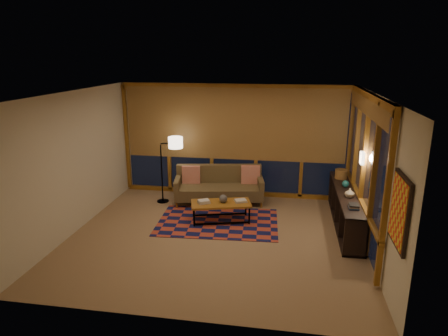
% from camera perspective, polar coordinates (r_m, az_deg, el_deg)
% --- Properties ---
extents(floor, '(5.50, 5.00, 0.01)m').
position_cam_1_polar(floor, '(7.72, -1.23, -9.81)').
color(floor, '#A28167').
rests_on(floor, ground).
extents(ceiling, '(5.50, 5.00, 0.01)m').
position_cam_1_polar(ceiling, '(6.98, -1.36, 10.58)').
color(ceiling, beige).
rests_on(ceiling, walls).
extents(walls, '(5.51, 5.01, 2.70)m').
position_cam_1_polar(walls, '(7.23, -1.29, -0.13)').
color(walls, beige).
rests_on(walls, floor).
extents(window_wall_back, '(5.30, 0.16, 2.60)m').
position_cam_1_polar(window_wall_back, '(9.56, 1.41, 3.86)').
color(window_wall_back, '#9D6E22').
rests_on(window_wall_back, walls).
extents(window_wall_right, '(0.16, 3.70, 2.60)m').
position_cam_1_polar(window_wall_right, '(7.82, 19.27, 0.19)').
color(window_wall_right, '#9D6E22').
rests_on(window_wall_right, walls).
extents(wall_art, '(0.06, 0.74, 0.94)m').
position_cam_1_polar(wall_art, '(5.51, 23.74, -5.67)').
color(wall_art, red).
rests_on(wall_art, walls).
extents(wall_sconce, '(0.12, 0.18, 0.22)m').
position_cam_1_polar(wall_sconce, '(7.61, 19.14, 1.35)').
color(wall_sconce, '#FFE6C4').
rests_on(wall_sconce, walls).
extents(sofa, '(2.12, 1.15, 0.82)m').
position_cam_1_polar(sofa, '(9.27, -0.72, -2.55)').
color(sofa, brown).
rests_on(sofa, floor).
extents(pillow_left, '(0.44, 0.21, 0.42)m').
position_cam_1_polar(pillow_left, '(9.44, -4.71, -0.92)').
color(pillow_left, red).
rests_on(pillow_left, sofa).
extents(pillow_right, '(0.45, 0.20, 0.44)m').
position_cam_1_polar(pillow_right, '(9.39, 3.82, -0.93)').
color(pillow_right, red).
rests_on(pillow_right, sofa).
extents(area_rug, '(2.55, 1.78, 0.01)m').
position_cam_1_polar(area_rug, '(8.34, -0.89, -7.71)').
color(area_rug, '#B3412D').
rests_on(area_rug, floor).
extents(coffee_table, '(1.32, 0.86, 0.41)m').
position_cam_1_polar(coffee_table, '(8.33, -0.44, -6.28)').
color(coffee_table, '#9D6E22').
rests_on(coffee_table, floor).
extents(book_stack_a, '(0.34, 0.32, 0.08)m').
position_cam_1_polar(book_stack_a, '(8.23, -2.90, -4.77)').
color(book_stack_a, silver).
rests_on(book_stack_a, coffee_table).
extents(book_stack_b, '(0.31, 0.28, 0.05)m').
position_cam_1_polar(book_stack_b, '(8.30, 2.39, -4.67)').
color(book_stack_b, silver).
rests_on(book_stack_b, coffee_table).
extents(ceramic_pot, '(0.20, 0.20, 0.17)m').
position_cam_1_polar(ceramic_pot, '(8.24, -0.11, -4.38)').
color(ceramic_pot, black).
rests_on(ceramic_pot, coffee_table).
extents(floor_lamp, '(0.61, 0.55, 1.53)m').
position_cam_1_polar(floor_lamp, '(9.33, -8.90, -0.33)').
color(floor_lamp, black).
rests_on(floor_lamp, floor).
extents(bookshelf, '(0.40, 2.86, 0.71)m').
position_cam_1_polar(bookshelf, '(8.47, 16.95, -5.50)').
color(bookshelf, '#33231D').
rests_on(bookshelf, floor).
extents(basket, '(0.33, 0.33, 0.20)m').
position_cam_1_polar(basket, '(9.15, 16.39, -0.82)').
color(basket, brown).
rests_on(basket, bookshelf).
extents(teal_bowl, '(0.18, 0.18, 0.15)m').
position_cam_1_polar(teal_bowl, '(8.57, 16.97, -2.18)').
color(teal_bowl, '#1E6869').
rests_on(teal_bowl, bookshelf).
extents(vase, '(0.22, 0.22, 0.19)m').
position_cam_1_polar(vase, '(7.99, 17.52, -3.39)').
color(vase, tan).
rests_on(vase, bookshelf).
extents(shelf_book_stack, '(0.16, 0.22, 0.06)m').
position_cam_1_polar(shelf_book_stack, '(7.50, 18.02, -5.22)').
color(shelf_book_stack, silver).
rests_on(shelf_book_stack, bookshelf).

